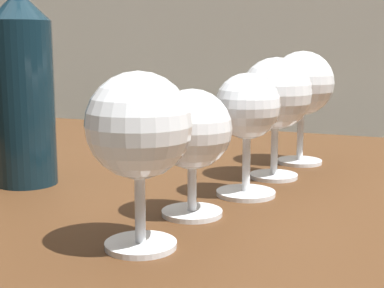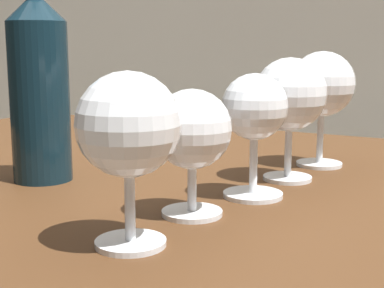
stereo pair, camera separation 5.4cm
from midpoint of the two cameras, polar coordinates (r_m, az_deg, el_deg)
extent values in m
cube|color=#472B16|center=(0.77, 1.43, -3.70)|extent=(1.26, 0.79, 0.03)
cylinder|color=#472B16|center=(1.46, -13.04, -13.09)|extent=(0.06, 0.06, 0.74)
cylinder|color=white|center=(0.48, -3.01, -10.06)|extent=(0.06, 0.06, 0.00)
cylinder|color=white|center=(0.47, -3.05, -5.73)|extent=(0.01, 0.01, 0.07)
sphere|color=white|center=(0.45, -3.12, 1.99)|extent=(0.09, 0.09, 0.09)
ellipsoid|color=maroon|center=(0.46, -3.12, 1.86)|extent=(0.08, 0.08, 0.04)
cylinder|color=white|center=(0.56, 2.80, -7.04)|extent=(0.06, 0.06, 0.00)
cylinder|color=white|center=(0.55, 2.83, -3.99)|extent=(0.01, 0.01, 0.06)
sphere|color=white|center=(0.54, 2.88, 1.52)|extent=(0.08, 0.08, 0.08)
ellipsoid|color=pink|center=(0.54, 2.88, 1.57)|extent=(0.07, 0.07, 0.04)
cylinder|color=white|center=(0.63, 8.68, -5.14)|extent=(0.07, 0.07, 0.00)
cylinder|color=white|center=(0.62, 8.78, -1.71)|extent=(0.01, 0.01, 0.07)
sphere|color=white|center=(0.62, 8.93, 3.77)|extent=(0.07, 0.07, 0.07)
ellipsoid|color=#380711|center=(0.62, 8.92, 3.59)|extent=(0.06, 0.06, 0.03)
cylinder|color=white|center=(0.72, 11.85, -3.42)|extent=(0.06, 0.06, 0.00)
cylinder|color=white|center=(0.71, 11.96, -0.33)|extent=(0.01, 0.01, 0.07)
sphere|color=white|center=(0.70, 12.16, 4.98)|extent=(0.09, 0.09, 0.09)
ellipsoid|color=maroon|center=(0.70, 12.14, 4.46)|extent=(0.08, 0.08, 0.03)
cylinder|color=white|center=(0.81, 14.71, -1.99)|extent=(0.06, 0.06, 0.00)
cylinder|color=white|center=(0.80, 14.84, 1.00)|extent=(0.01, 0.01, 0.08)
sphere|color=white|center=(0.80, 15.07, 5.93)|extent=(0.09, 0.09, 0.09)
ellipsoid|color=beige|center=(0.80, 15.06, 5.66)|extent=(0.08, 0.08, 0.03)
cylinder|color=#0F232D|center=(0.71, -13.12, 4.13)|extent=(0.07, 0.07, 0.20)
cone|color=#0F232D|center=(0.70, -13.50, 13.49)|extent=(0.07, 0.07, 0.04)
camera|label=1|loc=(0.03, -87.14, 0.51)|focal=52.36mm
camera|label=2|loc=(0.03, 92.86, -0.51)|focal=52.36mm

